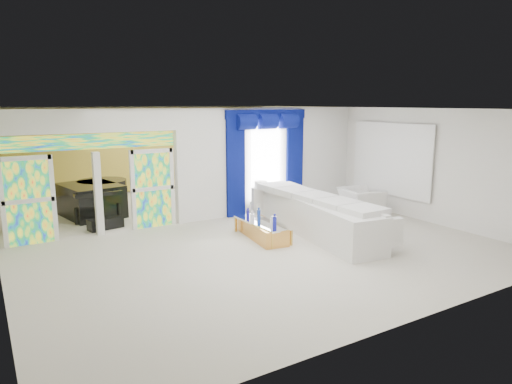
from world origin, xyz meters
TOP-DOWN VIEW (x-y plane):
  - floor at (0.00, 0.00)m, footprint 12.00×12.00m
  - dividing_wall at (2.15, 1.00)m, footprint 5.70×0.18m
  - dividing_header at (-2.85, 1.00)m, footprint 4.30×0.18m
  - stained_panel_left at (-4.28, 1.00)m, footprint 0.95×0.04m
  - stained_panel_right at (-1.42, 1.00)m, footprint 0.95×0.04m
  - stained_transom at (-2.85, 1.00)m, footprint 4.00×0.05m
  - window_pane at (1.90, 0.90)m, footprint 1.00×0.02m
  - blue_drape_left at (0.90, 0.87)m, footprint 0.55×0.10m
  - blue_drape_right at (2.90, 0.87)m, footprint 0.55×0.10m
  - blue_pelmet at (1.90, 0.87)m, footprint 2.60×0.12m
  - wall_mirror at (4.94, -1.00)m, footprint 0.04×2.70m
  - gold_curtains at (0.00, 5.90)m, footprint 9.70×0.12m
  - white_sofa at (1.75, -1.61)m, footprint 1.57×4.55m
  - coffee_table at (0.40, -1.31)m, footprint 0.81×1.78m
  - console_table at (1.91, 0.69)m, footprint 1.17×0.44m
  - table_lamp at (1.61, 0.69)m, footprint 0.36×0.36m
  - armchair at (4.06, -0.77)m, footprint 1.20×1.31m
  - grand_piano at (-2.55, 3.04)m, footprint 1.67×2.00m
  - piano_bench at (-2.55, 1.44)m, footprint 0.90×0.49m
  - tv_console at (-4.37, 2.42)m, footprint 0.67×0.64m
  - chandelier at (-2.30, 3.40)m, footprint 0.60×0.60m
  - decanters at (0.39, -1.32)m, footprint 0.25×1.12m

SIDE VIEW (x-z plane):
  - floor at x=0.00m, z-range 0.00..0.00m
  - piano_bench at x=-2.55m, z-range 0.00..0.28m
  - coffee_table at x=0.40m, z-range 0.00..0.38m
  - console_table at x=1.91m, z-range 0.00..0.38m
  - armchair at x=4.06m, z-range 0.00..0.74m
  - tv_console at x=-4.37m, z-range 0.00..0.82m
  - white_sofa at x=1.75m, z-range 0.00..0.85m
  - grand_piano at x=-2.55m, z-range 0.00..0.90m
  - decanters at x=0.39m, z-range 0.34..0.64m
  - table_lamp at x=1.61m, z-range 0.38..0.96m
  - stained_panel_left at x=-4.28m, z-range 0.00..2.00m
  - stained_panel_right at x=-1.42m, z-range 0.00..2.00m
  - blue_drape_left at x=0.90m, z-range 0.00..2.80m
  - blue_drape_right at x=2.90m, z-range 0.00..2.80m
  - window_pane at x=1.90m, z-range 0.30..2.60m
  - dividing_wall at x=2.15m, z-range 0.00..3.00m
  - gold_curtains at x=0.00m, z-range 0.05..2.95m
  - wall_mirror at x=4.94m, z-range 0.60..2.50m
  - stained_transom at x=-2.85m, z-range 2.08..2.42m
  - chandelier at x=-2.30m, z-range 2.35..2.95m
  - dividing_header at x=-2.85m, z-range 2.45..3.00m
  - blue_pelmet at x=1.90m, z-range 2.69..2.94m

